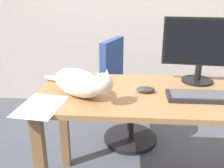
{
  "coord_description": "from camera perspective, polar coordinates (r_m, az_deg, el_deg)",
  "views": [
    {
      "loc": [
        -0.18,
        -1.43,
        1.35
      ],
      "look_at": [
        -0.29,
        -0.03,
        0.82
      ],
      "focal_mm": 41.51,
      "sensor_mm": 36.0,
      "label": 1
    }
  ],
  "objects": [
    {
      "name": "paper_sheet",
      "position": [
        1.41,
        -15.49,
        -4.71
      ],
      "size": [
        0.24,
        0.32,
        0.0
      ],
      "primitive_type": "cube",
      "rotation": [
        0.0,
        0.0,
        -0.12
      ],
      "color": "white",
      "rests_on": "desk"
    },
    {
      "name": "computer_mouse",
      "position": [
        1.54,
        7.42,
        -1.29
      ],
      "size": [
        0.11,
        0.06,
        0.04
      ],
      "primitive_type": "ellipsoid",
      "color": "#333338",
      "rests_on": "desk"
    },
    {
      "name": "office_chair",
      "position": [
        2.3,
        3.09,
        -3.48
      ],
      "size": [
        0.51,
        0.49,
        0.93
      ],
      "color": "black",
      "rests_on": "ground_plane"
    },
    {
      "name": "monitor",
      "position": [
        1.73,
        19.04,
        7.53
      ],
      "size": [
        0.48,
        0.2,
        0.41
      ],
      "color": "black",
      "rests_on": "desk"
    },
    {
      "name": "keyboard",
      "position": [
        1.54,
        20.18,
        -2.62
      ],
      "size": [
        0.44,
        0.15,
        0.03
      ],
      "color": "#232328",
      "rests_on": "desk"
    },
    {
      "name": "desk",
      "position": [
        1.6,
        10.41,
        -5.79
      ],
      "size": [
        1.46,
        0.64,
        0.76
      ],
      "color": "#9E7247",
      "rests_on": "ground_plane"
    },
    {
      "name": "cat",
      "position": [
        1.47,
        -7.08,
        0.36
      ],
      "size": [
        0.48,
        0.43,
        0.2
      ],
      "color": "silver",
      "rests_on": "desk"
    }
  ]
}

